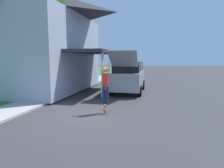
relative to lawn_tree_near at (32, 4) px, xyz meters
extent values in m
plane|color=#333335|center=(4.61, -3.38, -5.76)|extent=(120.00, 120.00, 0.00)
cube|color=#2D6B28|center=(-3.39, 2.62, -5.72)|extent=(10.00, 80.00, 0.08)
cube|color=#9E9E99|center=(1.01, 2.62, -5.71)|extent=(1.80, 80.00, 0.10)
cube|color=#99A3B2|center=(-2.88, 2.24, -2.96)|extent=(10.23, 8.73, 5.44)
pyramid|color=#28282D|center=(-2.88, 2.24, 1.05)|extent=(11.03, 9.53, 2.56)
cube|color=#28282D|center=(3.34, 2.24, -2.88)|extent=(2.60, 6.11, 0.20)
cylinder|color=silver|center=(4.44, 0.05, -4.33)|extent=(0.16, 0.16, 2.70)
cylinder|color=brown|center=(0.00, 0.00, -3.37)|extent=(0.36, 0.36, 4.62)
sphere|color=#1E4C1E|center=(0.00, 0.00, 0.03)|extent=(3.95, 3.95, 3.95)
cube|color=gray|center=(5.63, 2.88, -4.83)|extent=(1.92, 4.81, 1.16)
cube|color=black|center=(5.63, 3.00, -3.90)|extent=(1.77, 3.75, 0.69)
cylinder|color=black|center=(4.71, 4.37, -5.39)|extent=(0.24, 0.73, 0.73)
cylinder|color=black|center=(6.55, 4.37, -5.39)|extent=(0.24, 0.73, 0.73)
cylinder|color=black|center=(4.71, 1.39, -5.39)|extent=(0.24, 0.73, 0.73)
cylinder|color=black|center=(6.55, 1.39, -5.39)|extent=(0.24, 0.73, 0.73)
cube|color=gray|center=(5.63, 0.42, -3.34)|extent=(1.69, 1.39, 0.99)
cube|color=navy|center=(4.63, 16.34, -5.18)|extent=(1.71, 4.34, 0.71)
cube|color=black|center=(4.63, 16.23, -4.60)|extent=(1.50, 2.26, 0.46)
cylinder|color=black|center=(3.81, 17.64, -5.43)|extent=(0.20, 0.65, 0.65)
cylinder|color=black|center=(5.46, 17.64, -5.43)|extent=(0.20, 0.65, 0.65)
cylinder|color=black|center=(3.81, 15.04, -5.43)|extent=(0.20, 0.65, 0.65)
cylinder|color=black|center=(5.46, 15.04, -5.43)|extent=(0.20, 0.65, 0.65)
cylinder|color=#192347|center=(5.30, -2.93, -4.94)|extent=(0.13, 0.13, 0.78)
cylinder|color=#192347|center=(5.47, -2.93, -4.94)|extent=(0.13, 0.13, 0.78)
cube|color=#B22323|center=(5.38, -2.93, -4.25)|extent=(0.25, 0.20, 0.59)
sphere|color=#9E7051|center=(5.38, -2.93, -3.81)|extent=(0.21, 0.21, 0.21)
cylinder|color=#9E7051|center=(5.22, -2.93, -3.74)|extent=(0.09, 0.09, 0.53)
cylinder|color=#9E7051|center=(5.54, -2.93, -3.74)|extent=(0.09, 0.09, 0.53)
cube|color=#B73D23|center=(5.36, -2.96, -5.57)|extent=(0.32, 0.74, 0.31)
cylinder|color=silver|center=(5.30, -2.74, -5.42)|extent=(0.03, 0.06, 0.06)
cylinder|color=silver|center=(5.20, -2.74, -5.59)|extent=(0.03, 0.06, 0.06)
cylinder|color=silver|center=(5.42, -3.20, -5.50)|extent=(0.03, 0.06, 0.06)
cylinder|color=silver|center=(5.32, -3.20, -5.66)|extent=(0.03, 0.06, 0.06)
camera|label=1|loc=(7.59, -11.40, -3.30)|focal=32.00mm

